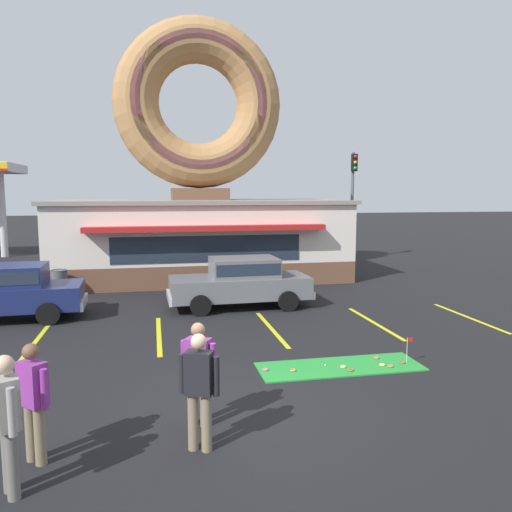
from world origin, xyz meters
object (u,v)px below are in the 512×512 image
Objects in this scene: golf_ball at (325,365)px; traffic_light_pole at (353,192)px; putting_flag_pin at (409,344)px; pedestrian_blue_sweater_man at (33,397)px; trash_bin at (60,283)px; pedestrian_leather_jacket_man at (199,386)px; pedestrian_clipboard_woman at (198,369)px; car_navy at (4,290)px; pedestrian_hooded_kid at (8,418)px; car_grey at (241,280)px.

golf_ball is 0.01× the size of traffic_light_pole.
putting_flag_pin is 0.33× the size of pedestrian_blue_sweater_man.
pedestrian_leather_jacket_man is at bearing -71.58° from trash_bin.
pedestrian_blue_sweater_man is at bearing -123.54° from traffic_light_pole.
golf_ball is at bearing 36.35° from pedestrian_clipboard_woman.
pedestrian_clipboard_woman is at bearing 85.73° from pedestrian_leather_jacket_man.
car_navy is at bearing 107.36° from pedestrian_blue_sweater_man.
golf_ball is 6.36m from pedestrian_hooded_kid.
pedestrian_blue_sweater_man is 0.75m from pedestrian_hooded_kid.
pedestrian_hooded_kid is (-0.12, -0.74, 0.06)m from pedestrian_blue_sweater_man.
pedestrian_hooded_kid reaches higher than car_navy.
car_navy is 17.95m from traffic_light_pole.
traffic_light_pole is at bearing 71.76° from putting_flag_pin.
car_grey is at bearing 2.08° from car_navy.
pedestrian_blue_sweater_man is 11.61m from trash_bin.
traffic_light_pole is at bearing 51.11° from car_grey.
pedestrian_hooded_kid is 2.77m from pedestrian_clipboard_woman.
pedestrian_hooded_kid is 2.42m from pedestrian_leather_jacket_man.
pedestrian_clipboard_woman is (-4.67, -1.96, 0.48)m from putting_flag_pin.
pedestrian_leather_jacket_man is (4.84, -8.53, 0.08)m from car_navy.
trash_bin is at bearing -153.76° from traffic_light_pole.
golf_ball is 0.03× the size of pedestrian_blue_sweater_man.
pedestrian_hooded_kid reaches higher than car_grey.
golf_ball is at bearing -114.23° from traffic_light_pole.
car_navy is at bearing 148.81° from putting_flag_pin.
putting_flag_pin is 0.12× the size of car_navy.
pedestrian_blue_sweater_man is at bearing -151.83° from golf_ball.
pedestrian_clipboard_woman is at bearing -157.22° from putting_flag_pin.
car_navy reaches higher than putting_flag_pin.
pedestrian_leather_jacket_man is at bearing -94.27° from pedestrian_clipboard_woman.
car_grey reaches higher than putting_flag_pin.
pedestrian_hooded_kid is (2.50, -9.14, 0.11)m from car_navy.
pedestrian_hooded_kid is (-4.48, -9.40, 0.11)m from car_grey.
putting_flag_pin is 0.12× the size of car_grey.
traffic_light_pole is (7.75, 9.60, 2.84)m from car_grey.
pedestrian_leather_jacket_man is 1.75× the size of trash_bin.
car_navy is at bearing 122.28° from pedestrian_clipboard_woman.
traffic_light_pole is (6.98, 15.52, 3.66)m from golf_ball.
traffic_light_pole reaches higher than putting_flag_pin.
car_navy is 0.80× the size of traffic_light_pole.
pedestrian_clipboard_woman is (2.27, 0.65, -0.00)m from pedestrian_blue_sweater_man.
pedestrian_hooded_kid is at bearing -165.28° from pedestrian_leather_jacket_man.
pedestrian_clipboard_woman is at bearing -57.72° from car_navy.
golf_ball is 17.41m from traffic_light_pole.
golf_ball is 3.64m from pedestrian_clipboard_woman.
pedestrian_hooded_kid is 1.81× the size of trash_bin.
pedestrian_leather_jacket_man is 0.77m from pedestrian_clipboard_woman.
pedestrian_hooded_kid reaches higher than putting_flag_pin.
pedestrian_blue_sweater_man is 22.08m from traffic_light_pole.
pedestrian_clipboard_woman is at bearing -119.17° from traffic_light_pole.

